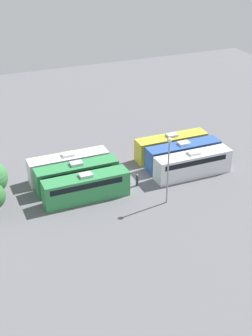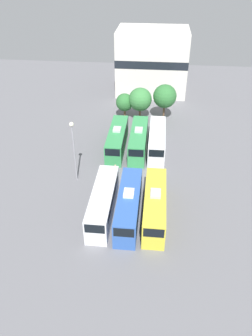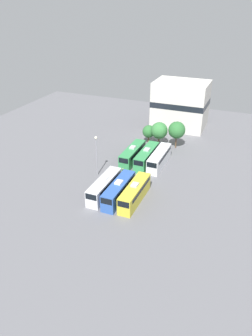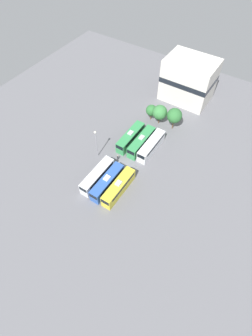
{
  "view_description": "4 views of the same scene",
  "coord_description": "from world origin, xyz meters",
  "px_view_note": "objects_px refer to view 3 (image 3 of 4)",
  "views": [
    {
      "loc": [
        -51.66,
        22.78,
        31.8
      ],
      "look_at": [
        -0.56,
        1.15,
        1.8
      ],
      "focal_mm": 50.0,
      "sensor_mm": 36.0,
      "label": 1
    },
    {
      "loc": [
        2.79,
        -37.71,
        27.37
      ],
      "look_at": [
        -0.96,
        -0.97,
        2.22
      ],
      "focal_mm": 35.0,
      "sensor_mm": 36.0,
      "label": 2
    },
    {
      "loc": [
        21.4,
        -56.25,
        34.52
      ],
      "look_at": [
        -1.54,
        -0.49,
        2.52
      ],
      "focal_mm": 35.0,
      "sensor_mm": 36.0,
      "label": 3
    },
    {
      "loc": [
        23.35,
        -35.64,
        53.52
      ],
      "look_at": [
        1.49,
        -1.91,
        1.72
      ],
      "focal_mm": 28.0,
      "sensor_mm": 36.0,
      "label": 4
    }
  ],
  "objects_px": {
    "bus_4": "(147,156)",
    "depot_building": "(180,104)",
    "bus_5": "(159,158)",
    "bus_3": "(133,154)",
    "tree_2": "(177,130)",
    "bus_0": "(105,186)",
    "bus_2": "(135,192)",
    "tree_1": "(159,131)",
    "tree_0": "(149,132)",
    "bus_1": "(119,190)",
    "worker_person": "(123,172)",
    "light_pole": "(96,150)"
  },
  "relations": [
    {
      "from": "bus_0",
      "to": "tree_0",
      "type": "distance_m",
      "value": 26.99
    },
    {
      "from": "bus_0",
      "to": "bus_1",
      "type": "distance_m",
      "value": 3.14
    },
    {
      "from": "worker_person",
      "to": "tree_1",
      "type": "height_order",
      "value": "tree_1"
    },
    {
      "from": "bus_0",
      "to": "tree_2",
      "type": "bearing_deg",
      "value": 75.1
    },
    {
      "from": "bus_2",
      "to": "bus_4",
      "type": "bearing_deg",
      "value": 101.07
    },
    {
      "from": "worker_person",
      "to": "depot_building",
      "type": "bearing_deg",
      "value": 83.65
    },
    {
      "from": "bus_3",
      "to": "bus_5",
      "type": "relative_size",
      "value": 1.0
    },
    {
      "from": "bus_4",
      "to": "light_pole",
      "type": "relative_size",
      "value": 1.23
    },
    {
      "from": "worker_person",
      "to": "light_pole",
      "type": "xyz_separation_m",
      "value": [
        -5.25,
        -1.7,
        5.14
      ]
    },
    {
      "from": "light_pole",
      "to": "bus_3",
      "type": "bearing_deg",
      "value": 62.98
    },
    {
      "from": "bus_3",
      "to": "worker_person",
      "type": "height_order",
      "value": "bus_3"
    },
    {
      "from": "bus_0",
      "to": "tree_0",
      "type": "relative_size",
      "value": 2.27
    },
    {
      "from": "worker_person",
      "to": "tree_2",
      "type": "height_order",
      "value": "tree_2"
    },
    {
      "from": "bus_5",
      "to": "tree_0",
      "type": "xyz_separation_m",
      "value": [
        -6.35,
        11.07,
        1.36
      ]
    },
    {
      "from": "bus_3",
      "to": "depot_building",
      "type": "xyz_separation_m",
      "value": [
        4.38,
        26.3,
        4.87
      ]
    },
    {
      "from": "bus_4",
      "to": "tree_2",
      "type": "bearing_deg",
      "value": 70.56
    },
    {
      "from": "bus_3",
      "to": "worker_person",
      "type": "bearing_deg",
      "value": -85.03
    },
    {
      "from": "bus_1",
      "to": "bus_3",
      "type": "xyz_separation_m",
      "value": [
        -3.35,
        15.73,
        0.0
      ]
    },
    {
      "from": "bus_2",
      "to": "tree_1",
      "type": "xyz_separation_m",
      "value": [
        -3.56,
        26.54,
        2.21
      ]
    },
    {
      "from": "bus_5",
      "to": "light_pole",
      "type": "distance_m",
      "value": 15.03
    },
    {
      "from": "tree_0",
      "to": "depot_building",
      "type": "xyz_separation_m",
      "value": [
        4.39,
        14.85,
        3.51
      ]
    },
    {
      "from": "depot_building",
      "to": "bus_4",
      "type": "bearing_deg",
      "value": -92.13
    },
    {
      "from": "tree_1",
      "to": "depot_building",
      "type": "xyz_separation_m",
      "value": [
        1.48,
        15.22,
        2.66
      ]
    },
    {
      "from": "bus_5",
      "to": "depot_building",
      "type": "xyz_separation_m",
      "value": [
        -1.96,
        25.92,
        4.87
      ]
    },
    {
      "from": "tree_2",
      "to": "depot_building",
      "type": "bearing_deg",
      "value": 101.18
    },
    {
      "from": "bus_3",
      "to": "tree_2",
      "type": "relative_size",
      "value": 1.6
    },
    {
      "from": "bus_3",
      "to": "bus_4",
      "type": "distance_m",
      "value": 3.41
    },
    {
      "from": "worker_person",
      "to": "bus_2",
      "type": "bearing_deg",
      "value": -54.36
    },
    {
      "from": "bus_5",
      "to": "bus_2",
      "type": "bearing_deg",
      "value": -89.59
    },
    {
      "from": "tree_2",
      "to": "bus_4",
      "type": "bearing_deg",
      "value": -109.44
    },
    {
      "from": "bus_4",
      "to": "depot_building",
      "type": "bearing_deg",
      "value": 87.87
    },
    {
      "from": "bus_4",
      "to": "bus_5",
      "type": "relative_size",
      "value": 1.0
    },
    {
      "from": "bus_0",
      "to": "bus_2",
      "type": "bearing_deg",
      "value": 0.37
    },
    {
      "from": "bus_0",
      "to": "bus_3",
      "type": "height_order",
      "value": "same"
    },
    {
      "from": "tree_2",
      "to": "bus_3",
      "type": "bearing_deg",
      "value": -123.04
    },
    {
      "from": "bus_4",
      "to": "worker_person",
      "type": "relative_size",
      "value": 6.28
    },
    {
      "from": "bus_1",
      "to": "tree_1",
      "type": "relative_size",
      "value": 1.78
    },
    {
      "from": "light_pole",
      "to": "bus_2",
      "type": "bearing_deg",
      "value": -30.08
    },
    {
      "from": "tree_0",
      "to": "light_pole",
      "type": "bearing_deg",
      "value": -102.67
    },
    {
      "from": "bus_2",
      "to": "depot_building",
      "type": "xyz_separation_m",
      "value": [
        -2.08,
        41.75,
        4.87
      ]
    },
    {
      "from": "bus_4",
      "to": "depot_building",
      "type": "relative_size",
      "value": 0.74
    },
    {
      "from": "bus_5",
      "to": "depot_building",
      "type": "height_order",
      "value": "depot_building"
    },
    {
      "from": "bus_1",
      "to": "light_pole",
      "type": "bearing_deg",
      "value": 140.01
    },
    {
      "from": "bus_3",
      "to": "bus_5",
      "type": "height_order",
      "value": "same"
    },
    {
      "from": "tree_1",
      "to": "tree_0",
      "type": "bearing_deg",
      "value": 172.7
    },
    {
      "from": "bus_3",
      "to": "tree_1",
      "type": "xyz_separation_m",
      "value": [
        2.9,
        11.08,
        2.21
      ]
    },
    {
      "from": "bus_4",
      "to": "tree_2",
      "type": "distance_m",
      "value": 12.19
    },
    {
      "from": "bus_4",
      "to": "depot_building",
      "type": "distance_m",
      "value": 26.63
    },
    {
      "from": "tree_2",
      "to": "depot_building",
      "type": "distance_m",
      "value": 15.41
    },
    {
      "from": "bus_1",
      "to": "worker_person",
      "type": "relative_size",
      "value": 6.28
    }
  ]
}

